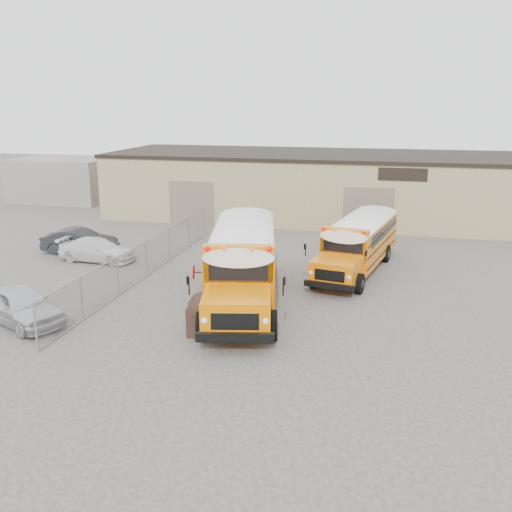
% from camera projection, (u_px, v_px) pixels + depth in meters
% --- Properties ---
extents(ground, '(120.00, 120.00, 0.00)m').
position_uv_depth(ground, '(250.00, 307.00, 23.81)').
color(ground, '#464240').
rests_on(ground, ground).
extents(warehouse, '(30.20, 10.20, 4.67)m').
position_uv_depth(warehouse, '(317.00, 184.00, 41.92)').
color(warehouse, tan).
rests_on(warehouse, ground).
extents(chainlink_fence, '(0.07, 18.07, 1.81)m').
position_uv_depth(chainlink_fence, '(146.00, 259.00, 27.75)').
color(chainlink_fence, gray).
rests_on(chainlink_fence, ground).
extents(distant_building_left, '(8.00, 6.00, 3.60)m').
position_uv_depth(distant_building_left, '(66.00, 179.00, 48.98)').
color(distant_building_left, gray).
rests_on(distant_building_left, ground).
extents(school_bus_left, '(4.96, 11.29, 3.21)m').
position_uv_depth(school_bus_left, '(248.00, 224.00, 30.91)').
color(school_bus_left, orange).
rests_on(school_bus_left, ground).
extents(school_bus_right, '(3.87, 9.45, 2.69)m').
position_uv_depth(school_bus_right, '(382.00, 219.00, 33.75)').
color(school_bus_right, orange).
rests_on(school_bus_right, ground).
extents(tarp_bundle, '(1.21, 1.21, 1.64)m').
position_uv_depth(tarp_bundle, '(204.00, 313.00, 20.84)').
color(tarp_bundle, black).
rests_on(tarp_bundle, ground).
extents(car_silver, '(4.67, 3.48, 1.48)m').
position_uv_depth(car_silver, '(20.00, 305.00, 21.95)').
color(car_silver, silver).
rests_on(car_silver, ground).
extents(car_white, '(4.27, 1.88, 1.22)m').
position_uv_depth(car_white, '(97.00, 250.00, 30.55)').
color(car_white, silver).
rests_on(car_white, ground).
extents(car_dark, '(4.30, 1.90, 1.37)m').
position_uv_depth(car_dark, '(80.00, 241.00, 32.14)').
color(car_dark, '#212227').
rests_on(car_dark, ground).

